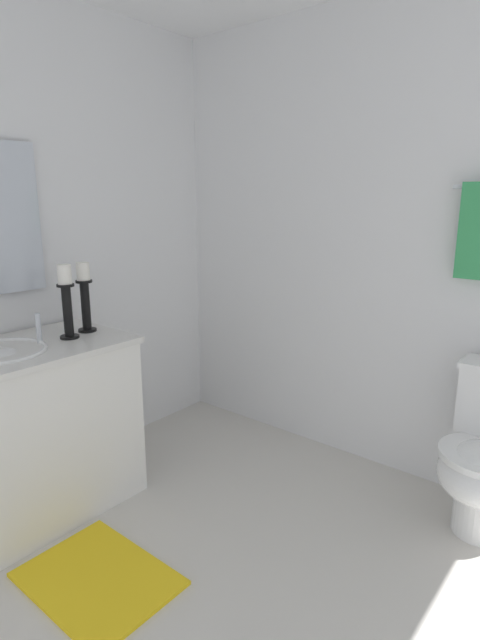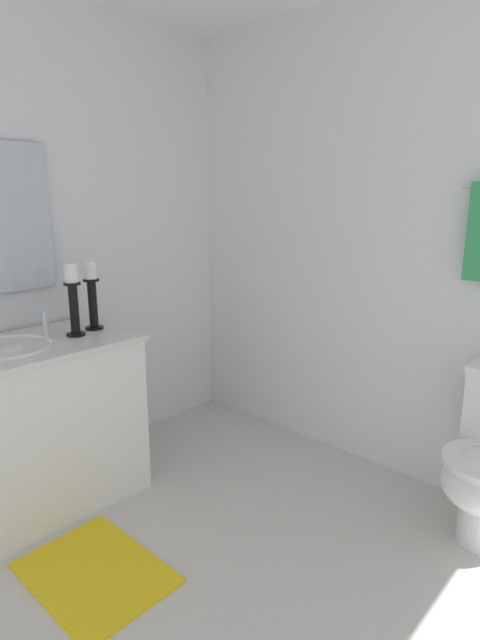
{
  "view_description": "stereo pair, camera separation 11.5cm",
  "coord_description": "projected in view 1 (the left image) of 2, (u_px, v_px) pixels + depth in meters",
  "views": [
    {
      "loc": [
        0.97,
        -1.06,
        1.48
      ],
      "look_at": [
        -0.32,
        0.52,
        0.98
      ],
      "focal_mm": 27.94,
      "sensor_mm": 36.0,
      "label": 1
    },
    {
      "loc": [
        1.06,
        -0.98,
        1.48
      ],
      "look_at": [
        -0.32,
        0.52,
        0.98
      ],
      "focal_mm": 27.94,
      "sensor_mm": 36.0,
      "label": 2
    }
  ],
  "objects": [
    {
      "name": "floor",
      "position": [
        218.0,
        633.0,
        1.75
      ],
      "size": [
        2.95,
        2.91,
        0.02
      ],
      "primitive_type": "cube",
      "color": "beige",
      "rests_on": "ground"
    },
    {
      "name": "bath_mat",
      "position": [
        98.0,
        579.0,
        1.97
      ],
      "size": [
        0.6,
        0.44,
        0.02
      ],
      "primitive_type": "cube",
      "color": "yellow",
      "rests_on": "ground"
    },
    {
      "name": "sink_basin",
      "position": [
        1.0,
        361.0,
        2.17
      ],
      "size": [
        0.4,
        0.4,
        0.24
      ],
      "color": "white",
      "rests_on": "vanity_cabinet"
    },
    {
      "name": "vanity_cabinet",
      "position": [
        10.0,
        439.0,
        2.26
      ],
      "size": [
        0.58,
        1.14,
        0.82
      ],
      "color": "white",
      "rests_on": "ground"
    },
    {
      "name": "candle_holder_short",
      "position": [
        67.0,
        299.0,
        2.34
      ],
      "size": [
        0.09,
        0.09,
        0.35
      ],
      "color": "black",
      "rests_on": "vanity_cabinet"
    },
    {
      "name": "towel_near_vanity",
      "position": [
        473.0,
        231.0,
        2.25
      ],
      "size": [
        0.13,
        0.03,
        0.43
      ],
      "primitive_type": "cube",
      "color": "#389E59",
      "rests_on": "towel_bar"
    },
    {
      "name": "wall_back",
      "position": [
        405.0,
        248.0,
        2.54
      ],
      "size": [
        2.95,
        0.04,
        2.45
      ],
      "primitive_type": "cube",
      "color": "white",
      "rests_on": "ground"
    },
    {
      "name": "candle_holder_tall",
      "position": [
        85.0,
        295.0,
        2.46
      ],
      "size": [
        0.09,
        0.09,
        0.35
      ],
      "color": "black",
      "rests_on": "vanity_cabinet"
    }
  ]
}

